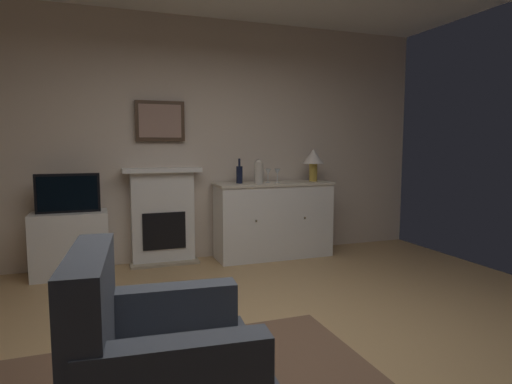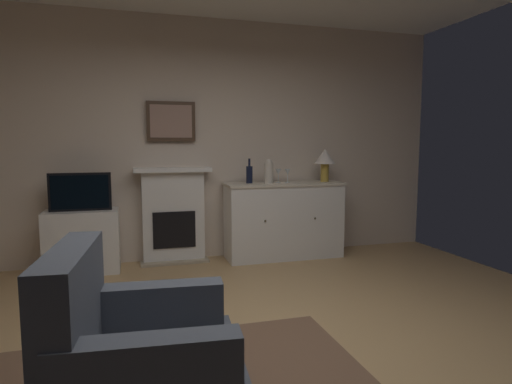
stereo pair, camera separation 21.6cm
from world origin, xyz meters
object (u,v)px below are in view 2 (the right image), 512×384
wine_bottle (249,174)px  tv_cabinet (83,241)px  table_lamp (325,159)px  sideboard_cabinet (284,220)px  fireplace_unit (173,215)px  vase_decorative (269,172)px  wine_glass_center (288,172)px  wine_glass_left (278,173)px  armchair (137,363)px  framed_picture (171,121)px  tv_set (80,192)px

wine_bottle → tv_cabinet: 1.97m
table_lamp → sideboard_cabinet: bearing=-180.0°
fireplace_unit → vase_decorative: (1.09, -0.23, 0.50)m
fireplace_unit → tv_cabinet: (-0.97, -0.16, -0.21)m
wine_bottle → wine_glass_center: 0.46m
fireplace_unit → wine_glass_left: (1.23, -0.17, 0.48)m
sideboard_cabinet → wine_glass_center: bearing=-19.6°
wine_glass_left → wine_glass_center: (0.11, -0.02, 0.00)m
fireplace_unit → armchair: size_ratio=1.20×
wine_glass_center → armchair: wine_glass_center is taller
framed_picture → tv_set: size_ratio=0.89×
framed_picture → wine_bottle: 1.08m
tv_cabinet → tv_set: tv_set is taller
framed_picture → tv_cabinet: size_ratio=0.73×
fireplace_unit → framed_picture: framed_picture is taller
sideboard_cabinet → tv_set: 2.31m
tv_set → wine_glass_left: bearing=0.4°
fireplace_unit → table_lamp: 1.94m
tv_cabinet → armchair: armchair is taller
tv_set → armchair: tv_set is taller
framed_picture → tv_set: (-0.98, -0.23, -0.76)m
sideboard_cabinet → wine_glass_center: wine_glass_center is taller
tv_cabinet → vase_decorative: bearing=-1.8°
sideboard_cabinet → table_lamp: table_lamp is taller
fireplace_unit → armchair: bearing=-98.4°
framed_picture → table_lamp: framed_picture is taller
sideboard_cabinet → tv_set: bearing=-179.8°
sideboard_cabinet → tv_cabinet: sideboard_cabinet is taller
fireplace_unit → wine_glass_center: (1.34, -0.19, 0.48)m
armchair → tv_cabinet: bearing=100.0°
framed_picture → wine_bottle: size_ratio=1.90×
framed_picture → wine_glass_center: framed_picture is taller
tv_set → wine_glass_center: bearing=-0.2°
table_lamp → tv_cabinet: bearing=179.7°
wine_glass_center → tv_cabinet: size_ratio=0.22×
framed_picture → tv_cabinet: (-0.97, -0.21, -1.29)m
table_lamp → vase_decorative: 0.75m
sideboard_cabinet → armchair: (-1.75, -2.92, -0.07)m
sideboard_cabinet → fireplace_unit: bearing=172.2°
framed_picture → tv_set: 1.26m
wine_glass_left → sideboard_cabinet: bearing=-7.4°
vase_decorative → fireplace_unit: bearing=168.2°
fireplace_unit → vase_decorative: bearing=-11.8°
sideboard_cabinet → tv_cabinet: 2.27m
sideboard_cabinet → wine_glass_left: wine_glass_left is taller
table_lamp → tv_set: bearing=-179.8°
sideboard_cabinet → wine_glass_left: 0.58m
table_lamp → tv_set: 2.82m
table_lamp → wine_glass_center: size_ratio=2.42×
fireplace_unit → armchair: (-0.46, -3.10, -0.17)m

